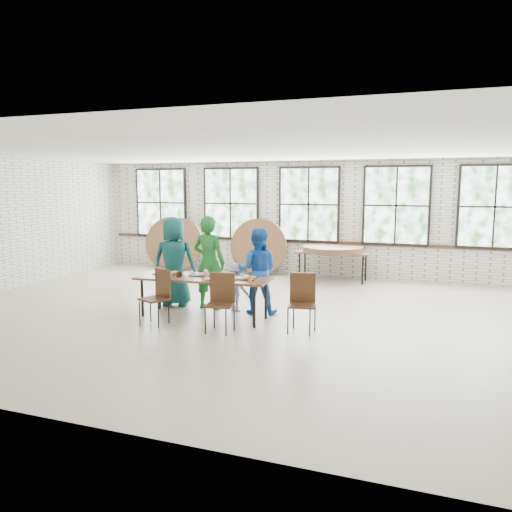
{
  "coord_description": "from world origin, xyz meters",
  "views": [
    {
      "loc": [
        3.15,
        -8.29,
        2.35
      ],
      "look_at": [
        0.0,
        0.4,
        1.05
      ],
      "focal_mm": 35.0,
      "sensor_mm": 36.0,
      "label": 1
    }
  ],
  "objects_px": {
    "dining_table": "(203,280)",
    "chair_near_right": "(221,297)",
    "storage_table": "(333,253)",
    "chair_near_left": "(159,292)"
  },
  "relations": [
    {
      "from": "dining_table",
      "to": "chair_near_right",
      "type": "height_order",
      "value": "chair_near_right"
    },
    {
      "from": "chair_near_right",
      "to": "storage_table",
      "type": "xyz_separation_m",
      "value": [
        0.84,
        4.95,
        0.13
      ]
    },
    {
      "from": "dining_table",
      "to": "chair_near_right",
      "type": "bearing_deg",
      "value": -49.39
    },
    {
      "from": "storage_table",
      "to": "chair_near_right",
      "type": "bearing_deg",
      "value": -101.82
    },
    {
      "from": "dining_table",
      "to": "chair_near_left",
      "type": "distance_m",
      "value": 0.84
    },
    {
      "from": "dining_table",
      "to": "storage_table",
      "type": "xyz_separation_m",
      "value": [
        1.47,
        4.32,
        -0.0
      ]
    },
    {
      "from": "chair_near_left",
      "to": "dining_table",
      "type": "bearing_deg",
      "value": 73.56
    },
    {
      "from": "chair_near_left",
      "to": "chair_near_right",
      "type": "distance_m",
      "value": 1.17
    },
    {
      "from": "chair_near_right",
      "to": "dining_table",
      "type": "bearing_deg",
      "value": 124.8
    },
    {
      "from": "dining_table",
      "to": "chair_near_right",
      "type": "relative_size",
      "value": 2.58
    }
  ]
}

